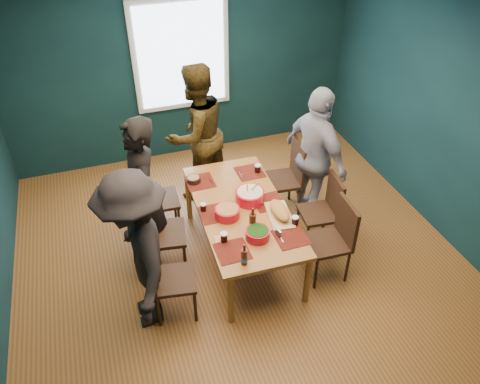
# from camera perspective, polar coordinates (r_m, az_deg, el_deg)

# --- Properties ---
(room) EXTENTS (5.01, 5.01, 2.71)m
(room) POSITION_cam_1_polar(r_m,az_deg,el_deg) (4.89, -1.17, 5.67)
(room) COLOR #955E2B
(room) RESTS_ON ground
(dining_table) EXTENTS (1.00, 1.91, 0.71)m
(dining_table) POSITION_cam_1_polar(r_m,az_deg,el_deg) (5.13, 0.25, -2.50)
(dining_table) COLOR #9B682E
(dining_table) RESTS_ON floor
(chair_left_far) EXTENTS (0.46, 0.46, 0.96)m
(chair_left_far) POSITION_cam_1_polar(r_m,az_deg,el_deg) (5.62, -10.75, -0.35)
(chair_left_far) COLOR #301D10
(chair_left_far) RESTS_ON floor
(chair_left_mid) EXTENTS (0.53, 0.53, 1.03)m
(chair_left_mid) POSITION_cam_1_polar(r_m,az_deg,el_deg) (5.09, -10.49, -4.35)
(chair_left_mid) COLOR #301D10
(chair_left_mid) RESTS_ON floor
(chair_left_near) EXTENTS (0.48, 0.48, 0.92)m
(chair_left_near) POSITION_cam_1_polar(r_m,az_deg,el_deg) (4.67, -9.19, -9.89)
(chair_left_near) COLOR #301D10
(chair_left_near) RESTS_ON floor
(chair_right_far) EXTENTS (0.49, 0.49, 0.99)m
(chair_right_far) POSITION_cam_1_polar(r_m,az_deg,el_deg) (5.89, 6.00, 2.33)
(chair_right_far) COLOR #301D10
(chair_right_far) RESTS_ON floor
(chair_right_mid) EXTENTS (0.45, 0.45, 0.90)m
(chair_right_mid) POSITION_cam_1_polar(r_m,az_deg,el_deg) (5.50, 10.42, -1.72)
(chair_right_mid) COLOR #301D10
(chair_right_mid) RESTS_ON floor
(chair_right_near) EXTENTS (0.45, 0.45, 0.95)m
(chair_right_near) POSITION_cam_1_polar(r_m,az_deg,el_deg) (5.10, 11.63, -5.10)
(chair_right_near) COLOR #301D10
(chair_right_near) RESTS_ON floor
(person_far_left) EXTENTS (0.45, 0.67, 1.80)m
(person_far_left) POSITION_cam_1_polar(r_m,az_deg,el_deg) (5.05, -11.78, -0.45)
(person_far_left) COLOR black
(person_far_left) RESTS_ON floor
(person_back) EXTENTS (1.10, 1.01, 1.84)m
(person_back) POSITION_cam_1_polar(r_m,az_deg,el_deg) (6.02, -5.35, 7.09)
(person_back) COLOR black
(person_back) RESTS_ON floor
(person_right) EXTENTS (0.65, 1.10, 1.76)m
(person_right) POSITION_cam_1_polar(r_m,az_deg,el_deg) (5.68, 9.21, 4.22)
(person_right) COLOR white
(person_right) RESTS_ON floor
(person_near_left) EXTENTS (0.65, 1.13, 1.75)m
(person_near_left) POSITION_cam_1_polar(r_m,az_deg,el_deg) (4.44, -12.38, -7.31)
(person_near_left) COLOR black
(person_near_left) RESTS_ON floor
(bowl_salad) EXTENTS (0.27, 0.27, 0.11)m
(bowl_salad) POSITION_cam_1_polar(r_m,az_deg,el_deg) (4.94, -1.57, -2.48)
(bowl_salad) COLOR red
(bowl_salad) RESTS_ON dining_table
(bowl_dumpling) EXTENTS (0.32, 0.32, 0.30)m
(bowl_dumpling) POSITION_cam_1_polar(r_m,az_deg,el_deg) (5.14, 1.22, -0.46)
(bowl_dumpling) COLOR red
(bowl_dumpling) RESTS_ON dining_table
(bowl_herbs) EXTENTS (0.24, 0.24, 0.11)m
(bowl_herbs) POSITION_cam_1_polar(r_m,az_deg,el_deg) (4.69, 2.15, -5.10)
(bowl_herbs) COLOR red
(bowl_herbs) RESTS_ON dining_table
(cutting_board) EXTENTS (0.30, 0.59, 0.13)m
(cutting_board) POSITION_cam_1_polar(r_m,az_deg,el_deg) (4.96, 4.85, -2.40)
(cutting_board) COLOR tan
(cutting_board) RESTS_ON dining_table
(small_bowl) EXTENTS (0.16, 0.16, 0.07)m
(small_bowl) POSITION_cam_1_polar(r_m,az_deg,el_deg) (5.48, -5.67, 1.56)
(small_bowl) COLOR black
(small_bowl) RESTS_ON dining_table
(beer_bottle_a) EXTENTS (0.07, 0.07, 0.25)m
(beer_bottle_a) POSITION_cam_1_polar(r_m,az_deg,el_deg) (4.40, 0.53, -7.92)
(beer_bottle_a) COLOR #43180C
(beer_bottle_a) RESTS_ON dining_table
(beer_bottle_b) EXTENTS (0.07, 0.07, 0.27)m
(beer_bottle_b) POSITION_cam_1_polar(r_m,az_deg,el_deg) (4.75, 1.54, -3.60)
(beer_bottle_b) COLOR #43180C
(beer_bottle_b) RESTS_ON dining_table
(cola_glass_a) EXTENTS (0.08, 0.08, 0.11)m
(cola_glass_a) POSITION_cam_1_polar(r_m,az_deg,el_deg) (4.65, -1.97, -5.49)
(cola_glass_a) COLOR black
(cola_glass_a) RESTS_ON dining_table
(cola_glass_b) EXTENTS (0.07, 0.07, 0.10)m
(cola_glass_b) POSITION_cam_1_polar(r_m,az_deg,el_deg) (4.88, 6.73, -3.44)
(cola_glass_b) COLOR black
(cola_glass_b) RESTS_ON dining_table
(cola_glass_c) EXTENTS (0.08, 0.08, 0.10)m
(cola_glass_c) POSITION_cam_1_polar(r_m,az_deg,el_deg) (5.61, 2.17, 2.92)
(cola_glass_c) COLOR black
(cola_glass_c) RESTS_ON dining_table
(cola_glass_d) EXTENTS (0.07, 0.07, 0.09)m
(cola_glass_d) POSITION_cam_1_polar(r_m,az_deg,el_deg) (5.03, -4.50, -1.83)
(cola_glass_d) COLOR black
(cola_glass_d) RESTS_ON dining_table
(napkin_a) EXTENTS (0.16, 0.16, 0.00)m
(napkin_a) POSITION_cam_1_polar(r_m,az_deg,el_deg) (5.26, 3.68, -0.46)
(napkin_a) COLOR #FC776A
(napkin_a) RESTS_ON dining_table
(napkin_b) EXTENTS (0.13, 0.13, 0.00)m
(napkin_b) POSITION_cam_1_polar(r_m,az_deg,el_deg) (4.71, -2.32, -5.76)
(napkin_b) COLOR #FC776A
(napkin_b) RESTS_ON dining_table
(napkin_c) EXTENTS (0.19, 0.19, 0.00)m
(napkin_c) POSITION_cam_1_polar(r_m,az_deg,el_deg) (4.72, 6.25, -5.91)
(napkin_c) COLOR #FC776A
(napkin_c) RESTS_ON dining_table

